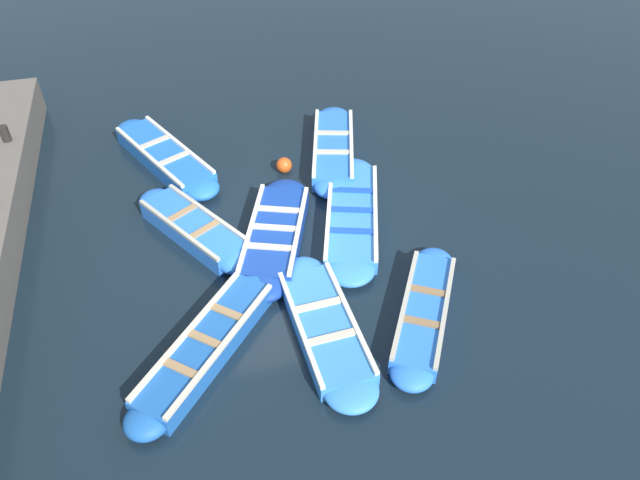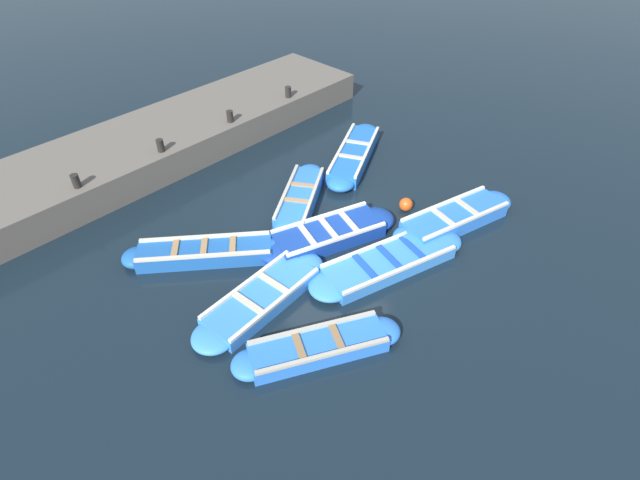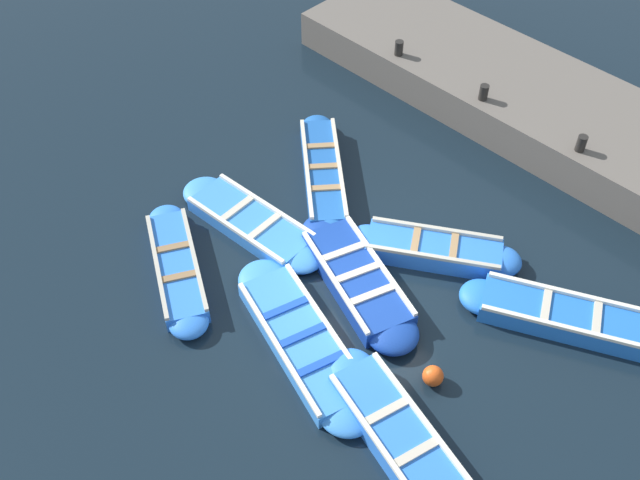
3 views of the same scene
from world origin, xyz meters
TOP-DOWN VIEW (x-y plane):
  - ground_plane at (0.00, 0.00)m, footprint 120.00×120.00m
  - boat_inner_gap at (-1.59, 0.50)m, footprint 2.41×3.21m
  - boat_outer_left at (1.83, 2.59)m, footprint 1.77×3.79m
  - boat_far_corner at (1.61, 0.19)m, footprint 2.08×4.17m
  - boat_centre at (-2.02, 3.21)m, footprint 2.47×3.85m
  - boat_near_quay at (0.35, -2.55)m, footprint 1.15×3.62m
  - boat_outer_right at (2.11, -2.66)m, footprint 2.26×3.31m
  - boat_alongside at (-1.66, -2.53)m, footprint 3.01×3.35m
  - boat_end_of_row at (-0.04, -0.06)m, footprint 2.10×3.73m
  - bollard_south at (-5.29, 3.63)m, footprint 0.20×0.20m
  - buoy_orange_near at (0.59, 2.25)m, footprint 0.36×0.36m

SIDE VIEW (x-z plane):
  - ground_plane at x=0.00m, z-range 0.00..0.00m
  - boat_near_quay at x=0.35m, z-range -0.03..0.33m
  - boat_far_corner at x=1.61m, z-range -0.03..0.33m
  - boat_outer_right at x=2.11m, z-range -0.03..0.35m
  - buoy_orange_near at x=0.59m, z-range 0.00..0.36m
  - boat_end_of_row at x=-0.04m, z-range -0.03..0.40m
  - boat_centre at x=-2.02m, z-range -0.03..0.40m
  - boat_alongside at x=-1.66m, z-range -0.03..0.40m
  - boat_outer_left at x=1.83m, z-range -0.03..0.41m
  - boat_inner_gap at x=-1.59m, z-range -0.03..0.41m
  - bollard_south at x=-5.29m, z-range 0.87..1.22m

